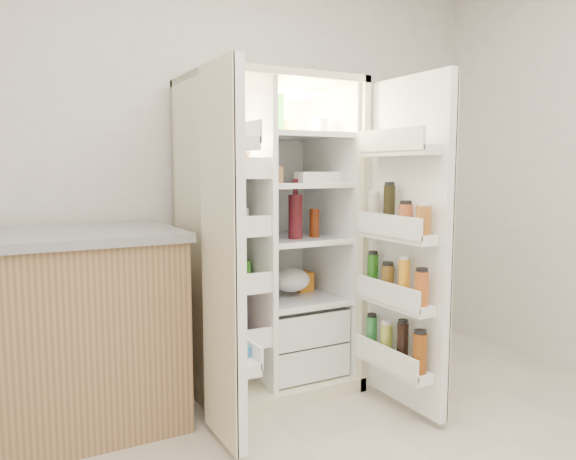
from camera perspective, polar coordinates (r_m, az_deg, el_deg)
wall_back at (r=3.44m, az=-7.94°, el=7.35°), size 4.00×0.02×2.70m
refrigerator at (r=3.25m, az=-2.20°, el=-3.29°), size 0.92×0.70×1.80m
freezer_door at (r=2.47m, az=-6.73°, el=-2.92°), size 0.15×0.40×1.72m
fridge_door at (r=2.91m, az=12.24°, el=-2.14°), size 0.17×0.58×1.72m
kitchen_counter at (r=2.92m, az=-24.77°, el=-9.98°), size 1.36×0.73×0.99m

